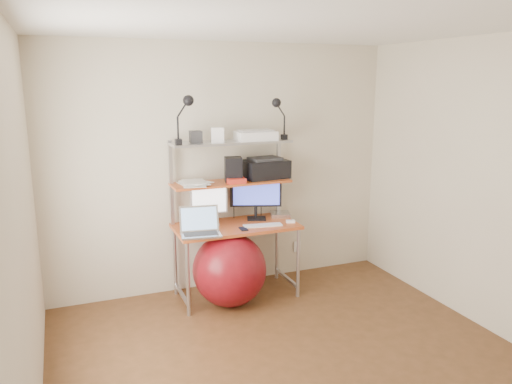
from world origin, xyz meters
TOP-DOWN VIEW (x-y plane):
  - room at (0.00, 0.00)m, footprint 3.60×3.60m
  - computer_desk at (0.00, 1.50)m, footprint 1.20×0.60m
  - wall_outlet at (0.85, 1.79)m, footprint 0.08×0.01m
  - monitor_silver at (-0.23, 1.57)m, footprint 0.37×0.14m
  - monitor_black at (0.26, 1.57)m, footprint 0.50×0.22m
  - laptop at (-0.41, 1.29)m, footprint 0.40×0.34m
  - keyboard at (0.23, 1.31)m, footprint 0.39×0.16m
  - mouse at (0.53, 1.32)m, footprint 0.10×0.08m
  - mac_mini at (0.54, 1.58)m, footprint 0.25×0.25m
  - phone at (0.02, 1.27)m, footprint 0.08×0.13m
  - printer at (0.38, 1.62)m, footprint 0.48×0.35m
  - nas_cube at (0.02, 1.56)m, footprint 0.20×0.20m
  - red_box at (0.02, 1.47)m, footprint 0.18×0.12m
  - scanner at (0.25, 1.55)m, footprint 0.39×0.26m
  - box_white at (-0.14, 1.54)m, footprint 0.14×0.12m
  - box_grey at (-0.35, 1.58)m, footprint 0.12×0.12m
  - clip_lamp_left at (-0.46, 1.45)m, footprint 0.18×0.10m
  - clip_lamp_right at (0.47, 1.49)m, footprint 0.16×0.09m
  - exercise_ball at (-0.13, 1.27)m, footprint 0.71×0.71m
  - paper_stack at (-0.38, 1.57)m, footprint 0.32×0.39m

SIDE VIEW (x-z plane):
  - wall_outlet at x=0.85m, z-range 0.24..0.36m
  - exercise_ball at x=-0.13m, z-range 0.00..0.71m
  - phone at x=0.02m, z-range 0.74..0.75m
  - keyboard at x=0.23m, z-range 0.74..0.75m
  - mouse at x=0.53m, z-range 0.74..0.76m
  - mac_mini at x=0.54m, z-range 0.74..0.78m
  - laptop at x=-0.41m, z-range 0.64..0.95m
  - computer_desk at x=0.00m, z-range 0.17..1.74m
  - monitor_silver at x=-0.23m, z-range 0.75..1.16m
  - monitor_black at x=0.26m, z-range 0.74..1.26m
  - paper_stack at x=-0.38m, z-range 1.15..1.18m
  - red_box at x=0.02m, z-range 1.15..1.20m
  - room at x=0.00m, z-range -0.55..3.05m
  - printer at x=0.38m, z-range 1.14..1.36m
  - nas_cube at x=0.02m, z-range 1.15..1.39m
  - scanner at x=0.25m, z-range 1.55..1.65m
  - box_grey at x=-0.35m, z-range 1.55..1.66m
  - box_white at x=-0.14m, z-range 1.55..1.69m
  - clip_lamp_right at x=0.47m, z-range 1.64..2.05m
  - clip_lamp_left at x=-0.46m, z-range 1.65..2.10m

